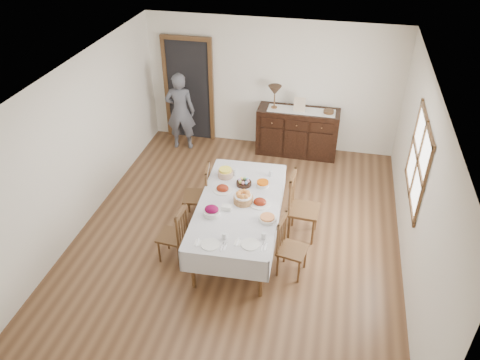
% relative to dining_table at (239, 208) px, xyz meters
% --- Properties ---
extents(ground, '(6.00, 6.00, 0.00)m').
position_rel_dining_table_xyz_m(ground, '(-0.07, 0.26, -0.70)').
color(ground, brown).
extents(room_shell, '(5.02, 6.02, 2.65)m').
position_rel_dining_table_xyz_m(room_shell, '(-0.21, 0.68, 0.94)').
color(room_shell, white).
rests_on(room_shell, ground).
extents(dining_table, '(1.28, 2.36, 0.80)m').
position_rel_dining_table_xyz_m(dining_table, '(0.00, 0.00, 0.00)').
color(dining_table, silver).
rests_on(dining_table, ground).
extents(chair_left_near, '(0.41, 0.41, 0.91)m').
position_rel_dining_table_xyz_m(chair_left_near, '(-0.84, -0.50, -0.24)').
color(chair_left_near, '#53361D').
rests_on(chair_left_near, ground).
extents(chair_left_far, '(0.48, 0.48, 1.01)m').
position_rel_dining_table_xyz_m(chair_left_far, '(-0.75, 0.48, -0.19)').
color(chair_left_far, '#53361D').
rests_on(chair_left_far, ground).
extents(chair_right_near, '(0.45, 0.45, 0.93)m').
position_rel_dining_table_xyz_m(chair_right_near, '(0.81, -0.41, -0.23)').
color(chair_right_near, '#53361D').
rests_on(chair_right_near, ground).
extents(chair_right_far, '(0.48, 0.48, 1.10)m').
position_rel_dining_table_xyz_m(chair_right_far, '(0.87, 0.44, -0.14)').
color(chair_right_far, '#53361D').
rests_on(chair_right_far, ground).
extents(sideboard, '(1.59, 0.58, 0.95)m').
position_rel_dining_table_xyz_m(sideboard, '(0.53, 2.98, -0.22)').
color(sideboard, black).
rests_on(sideboard, ground).
extents(person, '(0.58, 0.42, 1.72)m').
position_rel_dining_table_xyz_m(person, '(-1.81, 2.73, 0.16)').
color(person, '#50525C').
rests_on(person, ground).
extents(bread_basket, '(0.28, 0.28, 0.18)m').
position_rel_dining_table_xyz_m(bread_basket, '(0.06, 0.03, 0.18)').
color(bread_basket, '#97673C').
rests_on(bread_basket, dining_table).
extents(egg_basket, '(0.24, 0.24, 0.11)m').
position_rel_dining_table_xyz_m(egg_basket, '(-0.03, 0.47, 0.13)').
color(egg_basket, black).
rests_on(egg_basket, dining_table).
extents(ham_platter_a, '(0.29, 0.29, 0.11)m').
position_rel_dining_table_xyz_m(ham_platter_a, '(-0.31, 0.26, 0.12)').
color(ham_platter_a, silver).
rests_on(ham_platter_a, dining_table).
extents(ham_platter_b, '(0.31, 0.31, 0.11)m').
position_rel_dining_table_xyz_m(ham_platter_b, '(0.30, 0.04, 0.12)').
color(ham_platter_b, silver).
rests_on(ham_platter_b, dining_table).
extents(beet_bowl, '(0.25, 0.25, 0.15)m').
position_rel_dining_table_xyz_m(beet_bowl, '(-0.31, -0.36, 0.16)').
color(beet_bowl, silver).
rests_on(beet_bowl, dining_table).
extents(carrot_bowl, '(0.19, 0.19, 0.09)m').
position_rel_dining_table_xyz_m(carrot_bowl, '(0.26, 0.50, 0.14)').
color(carrot_bowl, silver).
rests_on(carrot_bowl, dining_table).
extents(pineapple_bowl, '(0.24, 0.24, 0.14)m').
position_rel_dining_table_xyz_m(pineapple_bowl, '(-0.36, 0.64, 0.16)').
color(pineapple_bowl, tan).
rests_on(pineapple_bowl, dining_table).
extents(casserole_dish, '(0.25, 0.25, 0.07)m').
position_rel_dining_table_xyz_m(casserole_dish, '(0.47, -0.31, 0.13)').
color(casserole_dish, silver).
rests_on(casserole_dish, dining_table).
extents(butter_dish, '(0.14, 0.10, 0.07)m').
position_rel_dining_table_xyz_m(butter_dish, '(-0.14, -0.19, 0.13)').
color(butter_dish, silver).
rests_on(butter_dish, dining_table).
extents(setting_left, '(0.42, 0.31, 0.10)m').
position_rel_dining_table_xyz_m(setting_left, '(-0.12, -0.92, 0.11)').
color(setting_left, silver).
rests_on(setting_left, dining_table).
extents(setting_right, '(0.42, 0.31, 0.10)m').
position_rel_dining_table_xyz_m(setting_right, '(0.39, -0.80, 0.11)').
color(setting_right, silver).
rests_on(setting_right, dining_table).
extents(glass_far_a, '(0.06, 0.06, 0.10)m').
position_rel_dining_table_xyz_m(glass_far_a, '(-0.23, 0.72, 0.15)').
color(glass_far_a, silver).
rests_on(glass_far_a, dining_table).
extents(glass_far_b, '(0.06, 0.06, 0.10)m').
position_rel_dining_table_xyz_m(glass_far_b, '(0.33, 0.81, 0.14)').
color(glass_far_b, silver).
rests_on(glass_far_b, dining_table).
extents(runner, '(1.30, 0.35, 0.01)m').
position_rel_dining_table_xyz_m(runner, '(0.58, 2.95, 0.26)').
color(runner, white).
rests_on(runner, sideboard).
extents(table_lamp, '(0.26, 0.26, 0.46)m').
position_rel_dining_table_xyz_m(table_lamp, '(0.04, 2.96, 0.61)').
color(table_lamp, brown).
rests_on(table_lamp, sideboard).
extents(picture_frame, '(0.22, 0.08, 0.28)m').
position_rel_dining_table_xyz_m(picture_frame, '(0.54, 2.92, 0.39)').
color(picture_frame, beige).
rests_on(picture_frame, sideboard).
extents(deco_bowl, '(0.20, 0.20, 0.06)m').
position_rel_dining_table_xyz_m(deco_bowl, '(1.10, 2.96, 0.28)').
color(deco_bowl, '#53361D').
rests_on(deco_bowl, sideboard).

